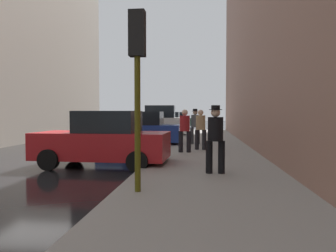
{
  "coord_description": "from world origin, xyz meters",
  "views": [
    {
      "loc": [
        5.77,
        -10.63,
        1.74
      ],
      "look_at": [
        4.23,
        4.44,
        1.12
      ],
      "focal_mm": 35.0,
      "sensor_mm": 36.0,
      "label": 1
    }
  ],
  "objects_px": {
    "parked_silver_sedan": "(167,122)",
    "pedestrian_in_red_jacket": "(185,128)",
    "pedestrian_with_beanie": "(195,124)",
    "parked_white_van": "(158,122)",
    "pedestrian_in_tan_coat": "(201,127)",
    "fire_hydrant": "(178,135)",
    "traffic_light": "(137,61)",
    "parked_dark_green_sedan": "(174,120)",
    "parked_blue_sedan": "(141,130)",
    "parked_red_hatchback": "(104,140)",
    "pedestrian_with_fedora": "(215,136)"
  },
  "relations": [
    {
      "from": "parked_red_hatchback",
      "to": "parked_silver_sedan",
      "type": "xyz_separation_m",
      "value": [
        0.0,
        19.43,
        0.0
      ]
    },
    {
      "from": "parked_white_van",
      "to": "pedestrian_in_tan_coat",
      "type": "distance_m",
      "value": 10.02
    },
    {
      "from": "parked_silver_sedan",
      "to": "pedestrian_in_tan_coat",
      "type": "distance_m",
      "value": 15.89
    },
    {
      "from": "fire_hydrant",
      "to": "parked_red_hatchback",
      "type": "bearing_deg",
      "value": -102.63
    },
    {
      "from": "parked_red_hatchback",
      "to": "pedestrian_with_fedora",
      "type": "relative_size",
      "value": 2.4
    },
    {
      "from": "pedestrian_in_tan_coat",
      "to": "pedestrian_with_fedora",
      "type": "bearing_deg",
      "value": -85.81
    },
    {
      "from": "parked_silver_sedan",
      "to": "parked_red_hatchback",
      "type": "bearing_deg",
      "value": -90.0
    },
    {
      "from": "pedestrian_with_beanie",
      "to": "pedestrian_in_tan_coat",
      "type": "relative_size",
      "value": 1.04
    },
    {
      "from": "parked_dark_green_sedan",
      "to": "pedestrian_in_red_jacket",
      "type": "relative_size",
      "value": 2.47
    },
    {
      "from": "traffic_light",
      "to": "pedestrian_in_tan_coat",
      "type": "distance_m",
      "value": 7.89
    },
    {
      "from": "parked_blue_sedan",
      "to": "traffic_light",
      "type": "bearing_deg",
      "value": -79.69
    },
    {
      "from": "traffic_light",
      "to": "parked_red_hatchback",
      "type": "bearing_deg",
      "value": 116.18
    },
    {
      "from": "parked_red_hatchback",
      "to": "fire_hydrant",
      "type": "height_order",
      "value": "parked_red_hatchback"
    },
    {
      "from": "pedestrian_in_red_jacket",
      "to": "pedestrian_with_fedora",
      "type": "bearing_deg",
      "value": -77.0
    },
    {
      "from": "parked_white_van",
      "to": "parked_red_hatchback",
      "type": "bearing_deg",
      "value": -90.0
    },
    {
      "from": "pedestrian_with_fedora",
      "to": "pedestrian_in_tan_coat",
      "type": "height_order",
      "value": "pedestrian_with_fedora"
    },
    {
      "from": "pedestrian_in_tan_coat",
      "to": "parked_dark_green_sedan",
      "type": "bearing_deg",
      "value": 97.78
    },
    {
      "from": "parked_blue_sedan",
      "to": "parked_silver_sedan",
      "type": "height_order",
      "value": "same"
    },
    {
      "from": "parked_silver_sedan",
      "to": "pedestrian_in_red_jacket",
      "type": "bearing_deg",
      "value": -81.57
    },
    {
      "from": "parked_dark_green_sedan",
      "to": "pedestrian_in_red_jacket",
      "type": "bearing_deg",
      "value": -84.05
    },
    {
      "from": "pedestrian_in_tan_coat",
      "to": "parked_white_van",
      "type": "bearing_deg",
      "value": 107.95
    },
    {
      "from": "pedestrian_in_red_jacket",
      "to": "pedestrian_with_beanie",
      "type": "xyz_separation_m",
      "value": [
        0.34,
        3.53,
        0.03
      ]
    },
    {
      "from": "parked_red_hatchback",
      "to": "parked_white_van",
      "type": "distance_m",
      "value": 13.38
    },
    {
      "from": "parked_blue_sedan",
      "to": "pedestrian_with_beanie",
      "type": "bearing_deg",
      "value": -1.7
    },
    {
      "from": "parked_white_van",
      "to": "parked_dark_green_sedan",
      "type": "height_order",
      "value": "parked_white_van"
    },
    {
      "from": "parked_white_van",
      "to": "pedestrian_with_fedora",
      "type": "xyz_separation_m",
      "value": [
        3.49,
        -15.02,
        0.1
      ]
    },
    {
      "from": "fire_hydrant",
      "to": "traffic_light",
      "type": "distance_m",
      "value": 12.03
    },
    {
      "from": "fire_hydrant",
      "to": "pedestrian_with_beanie",
      "type": "xyz_separation_m",
      "value": [
        1.0,
        -1.72,
        0.64
      ]
    },
    {
      "from": "parked_red_hatchback",
      "to": "fire_hydrant",
      "type": "xyz_separation_m",
      "value": [
        1.8,
        8.05,
        -0.35
      ]
    },
    {
      "from": "parked_blue_sedan",
      "to": "parked_dark_green_sedan",
      "type": "height_order",
      "value": "same"
    },
    {
      "from": "parked_white_van",
      "to": "pedestrian_with_fedora",
      "type": "distance_m",
      "value": 15.42
    },
    {
      "from": "traffic_light",
      "to": "parked_blue_sedan",
      "type": "bearing_deg",
      "value": 100.31
    },
    {
      "from": "parked_blue_sedan",
      "to": "parked_red_hatchback",
      "type": "bearing_deg",
      "value": -90.0
    },
    {
      "from": "parked_blue_sedan",
      "to": "pedestrian_with_beanie",
      "type": "xyz_separation_m",
      "value": [
        2.8,
        -0.08,
        0.29
      ]
    },
    {
      "from": "traffic_light",
      "to": "pedestrian_in_red_jacket",
      "type": "xyz_separation_m",
      "value": [
        0.61,
        6.58,
        -1.65
      ]
    },
    {
      "from": "parked_dark_green_sedan",
      "to": "fire_hydrant",
      "type": "relative_size",
      "value": 5.99
    },
    {
      "from": "parked_blue_sedan",
      "to": "pedestrian_with_beanie",
      "type": "relative_size",
      "value": 2.37
    },
    {
      "from": "fire_hydrant",
      "to": "pedestrian_in_tan_coat",
      "type": "height_order",
      "value": "pedestrian_in_tan_coat"
    },
    {
      "from": "pedestrian_with_beanie",
      "to": "pedestrian_in_tan_coat",
      "type": "bearing_deg",
      "value": -83.51
    },
    {
      "from": "parked_blue_sedan",
      "to": "pedestrian_in_tan_coat",
      "type": "distance_m",
      "value": 4.03
    },
    {
      "from": "parked_silver_sedan",
      "to": "traffic_light",
      "type": "xyz_separation_m",
      "value": [
        1.85,
        -23.2,
        1.91
      ]
    },
    {
      "from": "pedestrian_with_beanie",
      "to": "parked_white_van",
      "type": "bearing_deg",
      "value": 111.71
    },
    {
      "from": "parked_dark_green_sedan",
      "to": "pedestrian_in_tan_coat",
      "type": "xyz_separation_m",
      "value": [
        3.09,
        -22.6,
        0.26
      ]
    },
    {
      "from": "pedestrian_with_beanie",
      "to": "pedestrian_in_tan_coat",
      "type": "distance_m",
      "value": 2.51
    },
    {
      "from": "parked_blue_sedan",
      "to": "parked_silver_sedan",
      "type": "relative_size",
      "value": 1.0
    },
    {
      "from": "parked_white_van",
      "to": "pedestrian_with_beanie",
      "type": "relative_size",
      "value": 2.61
    },
    {
      "from": "pedestrian_in_red_jacket",
      "to": "pedestrian_with_fedora",
      "type": "xyz_separation_m",
      "value": [
        1.03,
        -4.44,
        0.03
      ]
    },
    {
      "from": "parked_blue_sedan",
      "to": "parked_silver_sedan",
      "type": "distance_m",
      "value": 13.01
    },
    {
      "from": "parked_silver_sedan",
      "to": "pedestrian_with_fedora",
      "type": "height_order",
      "value": "pedestrian_with_fedora"
    },
    {
      "from": "parked_silver_sedan",
      "to": "pedestrian_in_red_jacket",
      "type": "relative_size",
      "value": 2.47
    }
  ]
}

